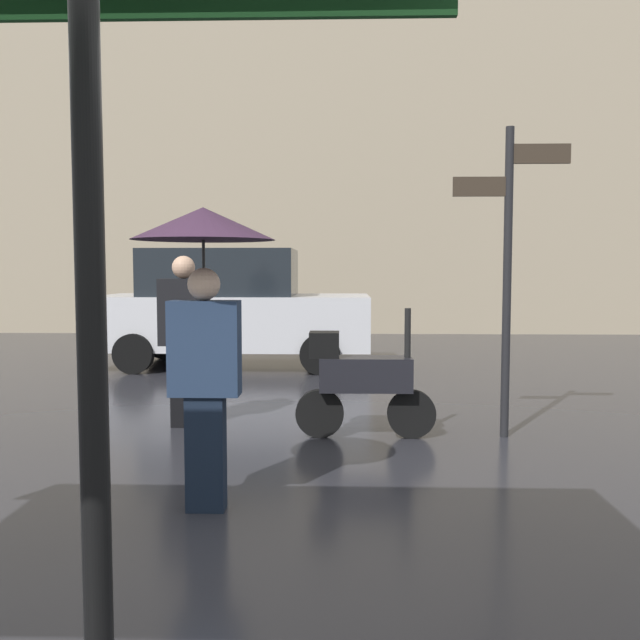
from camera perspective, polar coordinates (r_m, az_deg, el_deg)
The scene contains 6 objects.
ground_plane at distance 3.43m, azimuth -10.92°, elevation -23.66°, with size 60.00×60.00×0.00m, color #26262B.
pedestrian_with_umbrella at distance 4.55m, azimuth -9.58°, elevation 3.48°, with size 0.93×0.93×2.00m.
pedestrian_with_bag at distance 7.10m, azimuth -11.03°, elevation -0.85°, with size 0.53×0.24×1.73m.
parked_scooter at distance 6.56m, azimuth 3.40°, elevation -4.97°, with size 1.33×0.32×1.23m.
parked_car_left at distance 11.48m, azimuth -7.37°, elevation 1.03°, with size 4.41×2.00×1.93m.
street_signpost at distance 6.74m, azimuth 15.30°, elevation 5.54°, with size 1.08×0.08×2.92m.
Camera 1 is at (0.68, -2.95, 1.60)m, focal length 38.74 mm.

